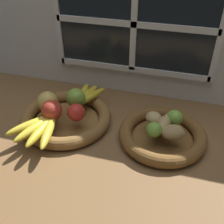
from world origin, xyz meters
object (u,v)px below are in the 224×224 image
at_px(potato_small, 173,132).
at_px(lime_near, 154,130).
at_px(potato_back, 171,118).
at_px(fruit_bowl_right, 162,135).
at_px(banana_bunch_back, 86,96).
at_px(apple_green_back, 76,98).
at_px(banana_bunch_front, 39,128).
at_px(lime_far, 174,118).
at_px(apple_golden_left, 48,101).
at_px(fruit_bowl_left, 66,118).
at_px(chili_pepper, 169,127).
at_px(apple_red_right, 76,112).
at_px(potato_large, 164,125).
at_px(potato_oblong, 154,118).
at_px(apple_red_front, 52,110).

height_order(potato_small, lime_near, lime_near).
bearing_deg(potato_small, potato_back, 98.97).
relative_size(fruit_bowl_right, banana_bunch_back, 1.73).
height_order(apple_green_back, banana_bunch_front, apple_green_back).
bearing_deg(lime_far, apple_golden_left, -175.75).
height_order(fruit_bowl_left, chili_pepper, chili_pepper).
distance_m(apple_red_right, chili_pepper, 0.33).
xyz_separation_m(fruit_bowl_left, fruit_bowl_right, (0.37, -0.00, 0.00)).
relative_size(potato_large, lime_near, 1.51).
distance_m(apple_green_back, potato_back, 0.36).
xyz_separation_m(fruit_bowl_right, potato_large, (0.00, -0.00, 0.05)).
xyz_separation_m(potato_large, chili_pepper, (0.02, 0.01, -0.01)).
distance_m(apple_golden_left, lime_far, 0.47).
xyz_separation_m(fruit_bowl_left, apple_green_back, (0.03, 0.05, 0.06)).
relative_size(lime_far, chili_pepper, 0.49).
bearing_deg(potato_back, banana_bunch_back, 169.06).
xyz_separation_m(apple_green_back, lime_far, (0.37, -0.01, -0.01)).
relative_size(potato_oblong, lime_far, 1.06).
bearing_deg(potato_large, potato_back, 65.56).
distance_m(banana_bunch_front, banana_bunch_back, 0.25).
relative_size(apple_golden_left, lime_near, 1.41).
relative_size(potato_large, lime_far, 1.43).
height_order(banana_bunch_front, chili_pepper, banana_bunch_front).
bearing_deg(potato_back, fruit_bowl_left, -173.13).
distance_m(apple_green_back, chili_pepper, 0.36).
relative_size(banana_bunch_back, potato_small, 2.28).
height_order(apple_golden_left, potato_back, apple_golden_left).
height_order(apple_golden_left, potato_oblong, apple_golden_left).
height_order(potato_small, potato_large, potato_small).
xyz_separation_m(apple_red_right, chili_pepper, (0.33, 0.04, -0.02)).
bearing_deg(potato_oblong, fruit_bowl_left, -174.82).
bearing_deg(lime_far, apple_red_right, -168.71).
bearing_deg(apple_green_back, apple_golden_left, -153.30).
bearing_deg(fruit_bowl_right, potato_back, 65.56).
relative_size(banana_bunch_front, banana_bunch_back, 1.08).
xyz_separation_m(apple_green_back, potato_oblong, (0.30, -0.02, -0.02)).
bearing_deg(potato_back, potato_small, -81.03).
bearing_deg(lime_far, lime_near, -125.84).
relative_size(apple_golden_left, potato_oblong, 1.26).
distance_m(banana_bunch_back, potato_oblong, 0.30).
xyz_separation_m(banana_bunch_front, potato_back, (0.43, 0.17, 0.01)).
distance_m(fruit_bowl_left, potato_large, 0.37).
distance_m(fruit_bowl_right, potato_back, 0.07).
relative_size(potato_small, lime_near, 1.45).
xyz_separation_m(apple_green_back, chili_pepper, (0.36, -0.04, -0.03)).
bearing_deg(lime_far, banana_bunch_front, -159.28).
height_order(fruit_bowl_left, apple_golden_left, apple_golden_left).
bearing_deg(potato_oblong, apple_red_front, -168.05).
height_order(banana_bunch_back, potato_small, potato_small).
height_order(banana_bunch_back, potato_oblong, potato_oblong).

